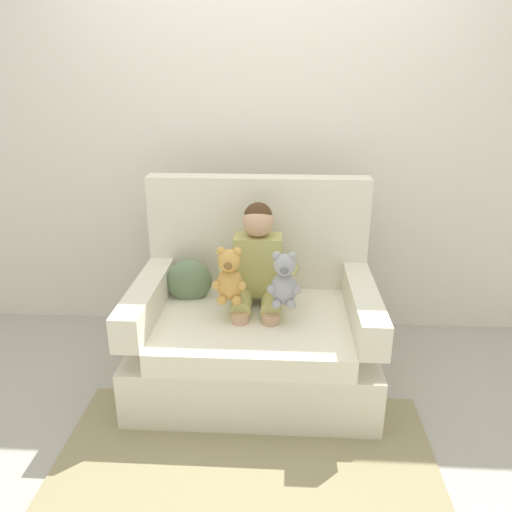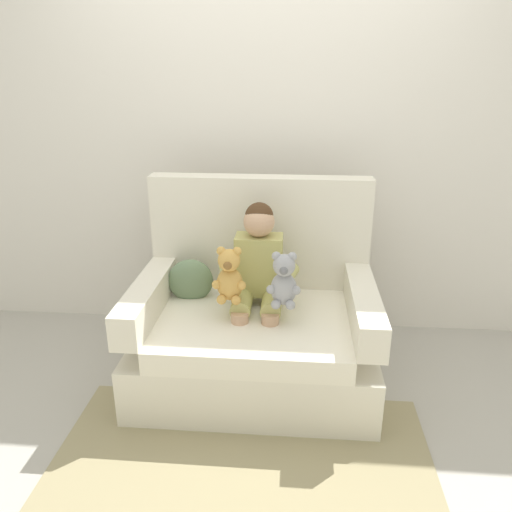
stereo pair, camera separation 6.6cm
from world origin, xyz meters
name	(u,v)px [view 1 (the left image)]	position (x,y,z in m)	size (l,w,h in m)	color
ground_plane	(254,380)	(0.00, 0.00, 0.00)	(8.00, 8.00, 0.00)	#ADA89E
back_wall	(262,134)	(0.00, 0.78, 1.30)	(6.00, 0.10, 2.60)	silver
floor_rug	(245,474)	(0.00, -0.72, 0.01)	(1.74, 1.16, 0.01)	#998C66
armchair	(255,325)	(0.00, 0.06, 0.33)	(1.29, 0.94, 1.11)	silver
seated_child	(257,272)	(0.01, 0.08, 0.65)	(0.45, 0.39, 0.82)	tan
plush_grey	(284,281)	(0.16, -0.12, 0.68)	(0.17, 0.14, 0.29)	#9E9EA3
plush_honey	(230,276)	(-0.12, -0.09, 0.69)	(0.18, 0.14, 0.30)	gold
throw_pillow	(189,281)	(-0.39, 0.18, 0.54)	(0.26, 0.12, 0.26)	slate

